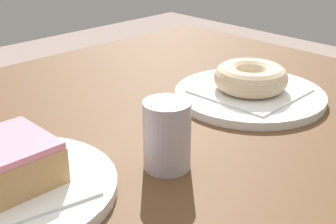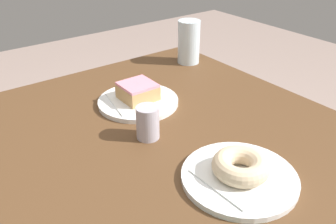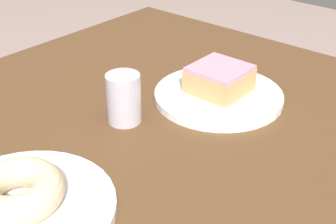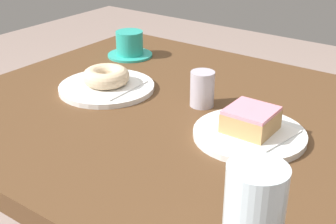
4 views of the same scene
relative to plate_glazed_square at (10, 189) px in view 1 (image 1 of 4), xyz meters
The scene contains 7 objects.
plate_glazed_square is the anchor object (origin of this frame).
napkin_glazed_square 0.01m from the plate_glazed_square, ahead, with size 0.13×0.13×0.00m, color white.
donut_glazed_square 0.03m from the plate_glazed_square, behind, with size 0.08×0.08×0.04m.
plate_sugar_ring 0.37m from the plate_glazed_square, behind, with size 0.22×0.22×0.01m, color white.
napkin_sugar_ring 0.37m from the plate_glazed_square, behind, with size 0.13×0.13×0.00m, color white.
donut_sugar_ring 0.37m from the plate_glazed_square, behind, with size 0.11×0.11×0.04m, color beige.
sugar_jar 0.16m from the plate_glazed_square, 155.17° to the left, with size 0.05×0.05×0.07m, color #B4ADBB.
Camera 1 is at (0.34, 0.36, 0.98)m, focal length 50.14 mm.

